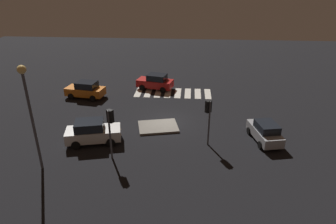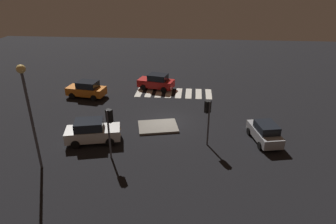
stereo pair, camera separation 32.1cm
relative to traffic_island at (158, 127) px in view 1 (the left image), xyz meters
The scene contains 10 objects.
ground_plane 1.47m from the traffic_island, 122.96° to the right, with size 80.00×80.00×0.00m, color black.
traffic_island is the anchor object (origin of this frame).
car_white 5.86m from the traffic_island, 30.44° to the left, with size 4.64×2.80×1.91m.
car_orange 11.05m from the traffic_island, 37.05° to the right, with size 4.43×2.48×1.85m.
car_red 10.05m from the traffic_island, 82.11° to the right, with size 4.50×2.73×1.85m.
car_silver 9.15m from the traffic_island, 169.64° to the left, with size 2.41×4.09×1.69m.
traffic_light_west 5.63m from the traffic_island, 149.26° to the left, with size 0.54×0.53×3.77m.
traffic_light_north 6.43m from the traffic_island, 60.55° to the left, with size 0.54×0.53×3.88m.
street_lamp 11.32m from the traffic_island, 42.29° to the left, with size 0.56×0.56×7.51m.
crosswalk_near 8.75m from the traffic_island, 95.24° to the right, with size 8.75×3.20×0.02m.
Camera 1 is at (-1.91, 24.77, 12.42)m, focal length 31.79 mm.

